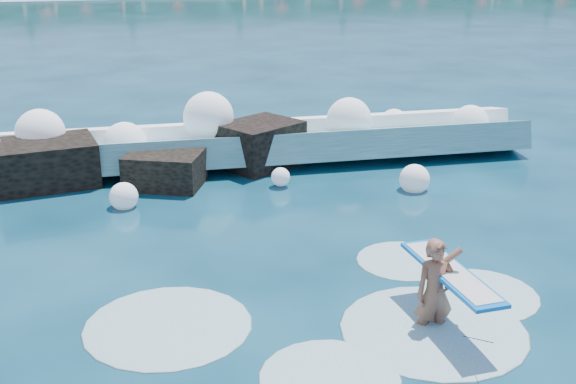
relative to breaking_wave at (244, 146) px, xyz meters
name	(u,v)px	position (x,y,z in m)	size (l,w,h in m)	color
ground	(230,298)	(-1.53, -8.03, -0.49)	(200.00, 200.00, 0.00)	#07293A
breaking_wave	(244,146)	(0.00, 0.00, 0.00)	(16.40, 2.63, 1.41)	teal
rock_cluster	(149,161)	(-2.68, -0.79, -0.03)	(8.43, 3.49, 1.46)	black
surfer_with_board	(438,289)	(1.66, -9.75, 0.20)	(1.02, 3.01, 1.88)	#8D5741
wave_spray	(230,132)	(-0.41, -0.20, 0.48)	(14.57, 4.65, 2.16)	white
surf_foam	(358,322)	(0.46, -9.35, -0.49)	(9.53, 5.60, 0.16)	silver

